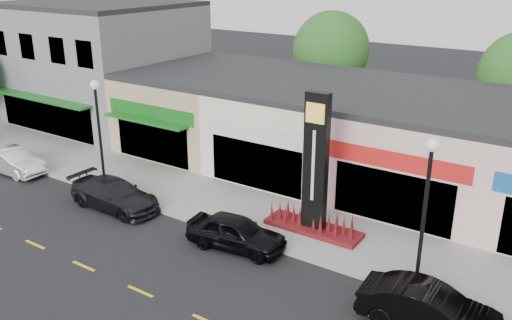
# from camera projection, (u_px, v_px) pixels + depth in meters

# --- Properties ---
(ground) EXTENTS (120.00, 120.00, 0.00)m
(ground) POSITION_uv_depth(u_px,v_px,m) (195.00, 255.00, 21.37)
(ground) COLOR black
(ground) RESTS_ON ground
(sidewalk) EXTENTS (52.00, 4.30, 0.15)m
(sidewalk) POSITION_uv_depth(u_px,v_px,m) (256.00, 213.00, 24.74)
(sidewalk) COLOR gray
(sidewalk) RESTS_ON ground
(curb) EXTENTS (52.00, 0.20, 0.15)m
(curb) POSITION_uv_depth(u_px,v_px,m) (227.00, 233.00, 22.98)
(curb) COLOR gray
(curb) RESTS_ON ground
(building_grey_2story) EXTENTS (12.00, 10.95, 8.30)m
(building_grey_2story) POSITION_uv_depth(u_px,v_px,m) (101.00, 63.00, 38.28)
(building_grey_2story) COLOR slate
(building_grey_2story) RESTS_ON ground
(shop_beige) EXTENTS (7.00, 10.85, 4.80)m
(shop_beige) POSITION_uv_depth(u_px,v_px,m) (207.00, 105.00, 33.91)
(shop_beige) COLOR tan
(shop_beige) RESTS_ON ground
(shop_cream) EXTENTS (7.00, 10.01, 4.80)m
(shop_cream) POSITION_uv_depth(u_px,v_px,m) (305.00, 123.00, 30.26)
(shop_cream) COLOR silver
(shop_cream) RESTS_ON ground
(shop_pink_w) EXTENTS (7.00, 10.01, 4.80)m
(shop_pink_w) POSITION_uv_depth(u_px,v_px,m) (430.00, 145.00, 26.61)
(shop_pink_w) COLOR beige
(shop_pink_w) RESTS_ON ground
(tree_rear_west) EXTENTS (5.20, 5.20, 7.83)m
(tree_rear_west) POSITION_uv_depth(u_px,v_px,m) (331.00, 50.00, 36.85)
(tree_rear_west) COLOR #382619
(tree_rear_west) RESTS_ON ground
(lamp_west_near) EXTENTS (0.44, 0.44, 5.47)m
(lamp_west_near) POSITION_uv_depth(u_px,v_px,m) (99.00, 124.00, 26.29)
(lamp_west_near) COLOR black
(lamp_west_near) RESTS_ON sidewalk
(lamp_east_near) EXTENTS (0.44, 0.44, 5.47)m
(lamp_east_near) POSITION_uv_depth(u_px,v_px,m) (426.00, 200.00, 17.94)
(lamp_east_near) COLOR black
(lamp_east_near) RESTS_ON sidewalk
(pylon_sign) EXTENTS (4.20, 1.30, 6.00)m
(pylon_sign) POSITION_uv_depth(u_px,v_px,m) (315.00, 184.00, 22.29)
(pylon_sign) COLOR #4F0D13
(pylon_sign) RESTS_ON sidewalk
(car_white_van) EXTENTS (1.58, 4.21, 1.37)m
(car_white_van) POSITION_uv_depth(u_px,v_px,m) (12.00, 161.00, 29.42)
(car_white_van) COLOR white
(car_white_van) RESTS_ON ground
(car_dark_sedan) EXTENTS (1.93, 4.74, 1.37)m
(car_dark_sedan) POSITION_uv_depth(u_px,v_px,m) (115.00, 194.00, 25.22)
(car_dark_sedan) COLOR black
(car_dark_sedan) RESTS_ON ground
(car_black_sedan) EXTENTS (2.14, 4.28, 1.40)m
(car_black_sedan) POSITION_uv_depth(u_px,v_px,m) (236.00, 232.00, 21.68)
(car_black_sedan) COLOR black
(car_black_sedan) RESTS_ON ground
(car_black_conv) EXTENTS (1.78, 4.46, 1.44)m
(car_black_conv) POSITION_uv_depth(u_px,v_px,m) (429.00, 309.00, 16.90)
(car_black_conv) COLOR black
(car_black_conv) RESTS_ON ground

